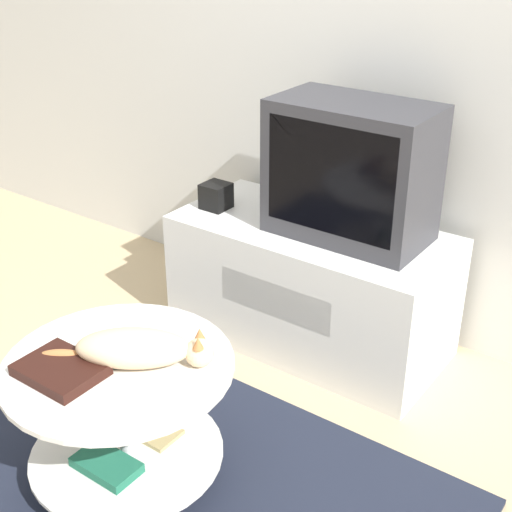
{
  "coord_description": "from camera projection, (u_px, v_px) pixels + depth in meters",
  "views": [
    {
      "loc": [
        1.35,
        -1.22,
        1.81
      ],
      "look_at": [
        0.02,
        0.61,
        0.67
      ],
      "focal_mm": 50.0,
      "sensor_mm": 36.0,
      "label": 1
    }
  ],
  "objects": [
    {
      "name": "tv",
      "position": [
        352.0,
        171.0,
        2.83
      ],
      "size": [
        0.64,
        0.36,
        0.56
      ],
      "color": "#333338",
      "rests_on": "tv_stand"
    },
    {
      "name": "cat",
      "position": [
        139.0,
        349.0,
        2.21
      ],
      "size": [
        0.48,
        0.35,
        0.12
      ],
      "rotation": [
        0.0,
        0.0,
        0.6
      ],
      "color": "beige",
      "rests_on": "coffee_table"
    },
    {
      "name": "tv_stand",
      "position": [
        310.0,
        285.0,
        3.14
      ],
      "size": [
        1.2,
        0.57,
        0.56
      ],
      "color": "silver",
      "rests_on": "ground_plane"
    },
    {
      "name": "dvd_box",
      "position": [
        61.0,
        370.0,
        2.18
      ],
      "size": [
        0.25,
        0.19,
        0.04
      ],
      "color": "black",
      "rests_on": "coffee_table"
    },
    {
      "name": "coffee_table",
      "position": [
        122.0,
        409.0,
        2.32
      ],
      "size": [
        0.74,
        0.74,
        0.48
      ],
      "color": "#B2B2B7",
      "rests_on": "rug"
    },
    {
      "name": "speaker",
      "position": [
        216.0,
        196.0,
        3.18
      ],
      "size": [
        0.12,
        0.12,
        0.12
      ],
      "color": "black",
      "rests_on": "tv_stand"
    },
    {
      "name": "rug",
      "position": [
        143.0,
        494.0,
        2.4
      ],
      "size": [
        2.01,
        1.36,
        0.02
      ],
      "color": "#1E2333",
      "rests_on": "ground_plane"
    },
    {
      "name": "ground_plane",
      "position": [
        144.0,
        496.0,
        2.41
      ],
      "size": [
        12.0,
        12.0,
        0.0
      ],
      "primitive_type": "plane",
      "color": "tan"
    },
    {
      "name": "wall_back",
      "position": [
        380.0,
        36.0,
        2.92
      ],
      "size": [
        8.0,
        0.05,
        2.6
      ],
      "color": "silver",
      "rests_on": "ground_plane"
    }
  ]
}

